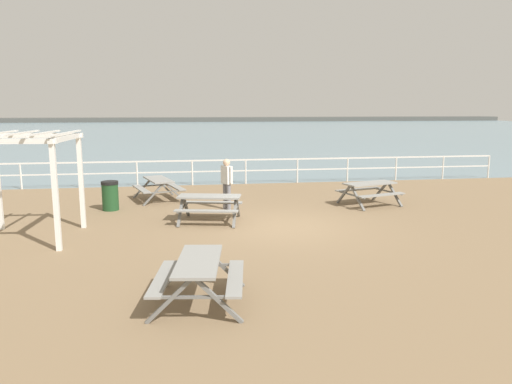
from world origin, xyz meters
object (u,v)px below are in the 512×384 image
at_px(picnic_table_near_left, 159,184).
at_px(lattice_pergola, 22,161).
at_px(picnic_table_mid_centre, 199,270).
at_px(visitor, 227,181).
at_px(picnic_table_near_right, 370,188).
at_px(litter_bin, 110,196).
at_px(picnic_table_far_left, 209,202).

relative_size(picnic_table_near_left, lattice_pergola, 0.80).
xyz_separation_m(picnic_table_mid_centre, visitor, (1.20, 7.63, 0.36)).
bearing_deg(visitor, picnic_table_mid_centre, 46.38).
distance_m(picnic_table_mid_centre, visitor, 7.73).
bearing_deg(picnic_table_near_right, visitor, 163.05).
bearing_deg(litter_bin, lattice_pergola, -115.75).
bearing_deg(lattice_pergola, picnic_table_near_left, 61.28).
bearing_deg(litter_bin, picnic_table_mid_centre, -72.48).
bearing_deg(picnic_table_far_left, picnic_table_near_right, 28.59).
distance_m(picnic_table_near_left, lattice_pergola, 5.89).
relative_size(picnic_table_mid_centre, lattice_pergola, 0.74).
xyz_separation_m(picnic_table_near_right, litter_bin, (-8.62, 0.49, -0.10)).
xyz_separation_m(picnic_table_near_right, lattice_pergola, (-10.22, -2.82, 1.41)).
relative_size(visitor, litter_bin, 1.75).
relative_size(lattice_pergola, litter_bin, 2.85).
relative_size(picnic_table_mid_centre, picnic_table_far_left, 0.96).
relative_size(picnic_table_near_left, litter_bin, 2.27).
height_order(picnic_table_near_left, litter_bin, litter_bin).
bearing_deg(picnic_table_far_left, lattice_pergola, -153.21).
bearing_deg(litter_bin, picnic_table_far_left, -34.23).
xyz_separation_m(picnic_table_near_left, litter_bin, (-1.48, -1.51, -0.10)).
distance_m(picnic_table_near_left, picnic_table_near_right, 7.41).
height_order(picnic_table_near_left, picnic_table_far_left, same).
relative_size(picnic_table_near_left, picnic_table_far_left, 1.04).
distance_m(picnic_table_far_left, litter_bin, 3.74).
height_order(visitor, litter_bin, visitor).
xyz_separation_m(picnic_table_far_left, visitor, (0.66, 1.64, 0.36)).
distance_m(picnic_table_near_right, picnic_table_far_left, 5.76).
bearing_deg(picnic_table_far_left, picnic_table_mid_centre, -82.77).
xyz_separation_m(picnic_table_mid_centre, picnic_table_far_left, (0.53, 5.99, 0.00)).
height_order(picnic_table_mid_centre, lattice_pergola, lattice_pergola).
relative_size(picnic_table_near_right, picnic_table_far_left, 1.04).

